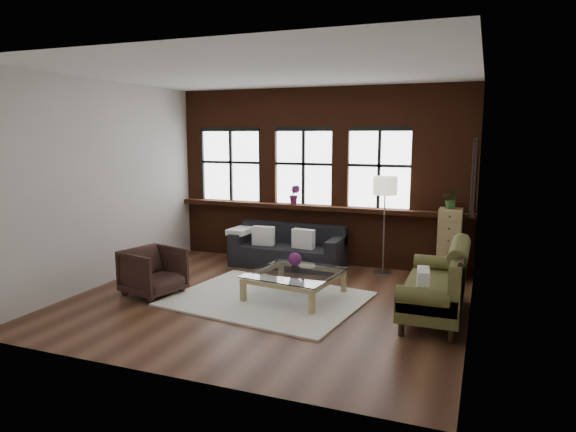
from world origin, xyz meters
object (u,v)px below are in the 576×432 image
(vase, at_px, (295,267))
(drawer_chest, at_px, (449,244))
(coffee_table, at_px, (295,285))
(dark_sofa, at_px, (288,247))
(armchair, at_px, (153,272))
(floor_lamp, at_px, (384,222))
(vintage_settee, at_px, (434,280))

(vase, xyz_separation_m, drawer_chest, (2.01, 1.82, 0.12))
(coffee_table, xyz_separation_m, drawer_chest, (2.01, 1.82, 0.40))
(dark_sofa, relative_size, vase, 13.49)
(armchair, height_order, vase, armchair)
(floor_lamp, bearing_deg, armchair, -141.25)
(coffee_table, distance_m, vase, 0.27)
(armchair, relative_size, drawer_chest, 0.66)
(coffee_table, relative_size, floor_lamp, 0.66)
(dark_sofa, bearing_deg, coffee_table, -65.42)
(vintage_settee, height_order, drawer_chest, drawer_chest)
(vintage_settee, relative_size, floor_lamp, 1.03)
(vase, height_order, drawer_chest, drawer_chest)
(vintage_settee, height_order, armchair, vintage_settee)
(dark_sofa, height_order, drawer_chest, drawer_chest)
(coffee_table, bearing_deg, armchair, -163.05)
(vintage_settee, bearing_deg, coffee_table, 177.84)
(dark_sofa, distance_m, armchair, 2.59)
(vase, bearing_deg, dark_sofa, 114.58)
(vase, relative_size, floor_lamp, 0.08)
(armchair, bearing_deg, coffee_table, -59.29)
(dark_sofa, relative_size, vintage_settee, 1.07)
(armchair, xyz_separation_m, drawer_chest, (4.03, 2.43, 0.24))
(vintage_settee, xyz_separation_m, floor_lamp, (-1.01, 1.84, 0.41))
(armchair, bearing_deg, floor_lamp, -37.49)
(vase, bearing_deg, vintage_settee, -2.16)
(drawer_chest, bearing_deg, dark_sofa, -176.29)
(dark_sofa, height_order, armchair, dark_sofa)
(drawer_chest, bearing_deg, floor_lamp, -177.14)
(dark_sofa, xyz_separation_m, vintage_settee, (2.71, -1.71, 0.14))
(vintage_settee, relative_size, drawer_chest, 1.59)
(coffee_table, xyz_separation_m, vase, (-0.00, -0.00, 0.27))
(armchair, distance_m, vase, 2.11)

